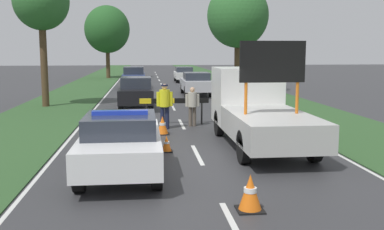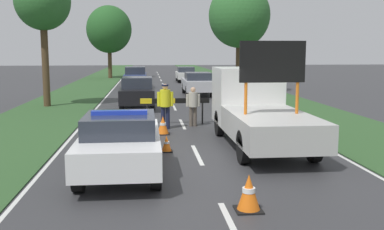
{
  "view_description": "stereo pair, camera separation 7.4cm",
  "coord_description": "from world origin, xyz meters",
  "px_view_note": "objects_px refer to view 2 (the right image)",
  "views": [
    {
      "loc": [
        -1.5,
        -11.82,
        3.01
      ],
      "look_at": [
        -0.1,
        1.34,
        1.1
      ],
      "focal_mm": 42.0,
      "sensor_mm": 36.0,
      "label": 1
    },
    {
      "loc": [
        -1.43,
        -11.82,
        3.01
      ],
      "look_at": [
        -0.1,
        1.34,
        1.1
      ],
      "focal_mm": 42.0,
      "sensor_mm": 36.0,
      "label": 2
    }
  ],
  "objects_px": {
    "work_truck": "(256,108)",
    "queued_car_sedan_black": "(137,92)",
    "road_barrier": "(175,103)",
    "queued_car_sedan_silver": "(198,83)",
    "traffic_cone_near_truck": "(249,193)",
    "roadside_tree_near_right": "(109,29)",
    "queued_car_van_white": "(186,74)",
    "queued_car_hatch_blue": "(136,77)",
    "roadside_tree_near_left": "(43,2)",
    "police_car": "(121,142)",
    "pedestrian_civilian": "(193,103)",
    "traffic_cone_near_police": "(163,125)",
    "police_officer": "(165,102)",
    "traffic_cone_centre_front": "(167,144)",
    "roadside_tree_mid_left": "(239,16)"
  },
  "relations": [
    {
      "from": "police_officer",
      "to": "queued_car_sedan_silver",
      "type": "xyz_separation_m",
      "value": [
        2.72,
        12.94,
        -0.23
      ]
    },
    {
      "from": "traffic_cone_near_truck",
      "to": "queued_car_sedan_black",
      "type": "distance_m",
      "value": 15.72
    },
    {
      "from": "roadside_tree_near_left",
      "to": "traffic_cone_near_police",
      "type": "bearing_deg",
      "value": -55.69
    },
    {
      "from": "traffic_cone_near_truck",
      "to": "police_car",
      "type": "bearing_deg",
      "value": 131.8
    },
    {
      "from": "queued_car_sedan_black",
      "to": "traffic_cone_near_police",
      "type": "bearing_deg",
      "value": 97.96
    },
    {
      "from": "queued_car_van_white",
      "to": "roadside_tree_near_left",
      "type": "distance_m",
      "value": 21.07
    },
    {
      "from": "traffic_cone_near_truck",
      "to": "queued_car_van_white",
      "type": "xyz_separation_m",
      "value": [
        1.84,
        35.04,
        0.39
      ]
    },
    {
      "from": "police_car",
      "to": "pedestrian_civilian",
      "type": "bearing_deg",
      "value": 70.96
    },
    {
      "from": "traffic_cone_near_truck",
      "to": "queued_car_van_white",
      "type": "bearing_deg",
      "value": 87.0
    },
    {
      "from": "police_car",
      "to": "roadside_tree_near_left",
      "type": "height_order",
      "value": "roadside_tree_near_left"
    },
    {
      "from": "traffic_cone_centre_front",
      "to": "roadside_tree_near_left",
      "type": "xyz_separation_m",
      "value": [
        -5.92,
        11.51,
        5.25
      ]
    },
    {
      "from": "roadside_tree_near_left",
      "to": "roadside_tree_mid_left",
      "type": "height_order",
      "value": "roadside_tree_mid_left"
    },
    {
      "from": "traffic_cone_near_truck",
      "to": "queued_car_sedan_black",
      "type": "height_order",
      "value": "queued_car_sedan_black"
    },
    {
      "from": "queued_car_sedan_silver",
      "to": "queued_car_hatch_blue",
      "type": "bearing_deg",
      "value": -54.64
    },
    {
      "from": "police_car",
      "to": "police_officer",
      "type": "bearing_deg",
      "value": 78.88
    },
    {
      "from": "roadside_tree_near_left",
      "to": "queued_car_hatch_blue",
      "type": "bearing_deg",
      "value": 68.73
    },
    {
      "from": "roadside_tree_near_right",
      "to": "road_barrier",
      "type": "bearing_deg",
      "value": -80.76
    },
    {
      "from": "pedestrian_civilian",
      "to": "traffic_cone_centre_front",
      "type": "distance_m",
      "value": 4.7
    },
    {
      "from": "traffic_cone_near_truck",
      "to": "queued_car_hatch_blue",
      "type": "relative_size",
      "value": 0.16
    },
    {
      "from": "road_barrier",
      "to": "queued_car_sedan_black",
      "type": "height_order",
      "value": "queued_car_sedan_black"
    },
    {
      "from": "queued_car_van_white",
      "to": "traffic_cone_centre_front",
      "type": "bearing_deg",
      "value": 83.96
    },
    {
      "from": "work_truck",
      "to": "traffic_cone_centre_front",
      "type": "height_order",
      "value": "work_truck"
    },
    {
      "from": "queued_car_van_white",
      "to": "roadside_tree_near_right",
      "type": "bearing_deg",
      "value": -39.55
    },
    {
      "from": "police_officer",
      "to": "roadside_tree_near_left",
      "type": "distance_m",
      "value": 10.64
    },
    {
      "from": "road_barrier",
      "to": "queued_car_sedan_silver",
      "type": "height_order",
      "value": "queued_car_sedan_silver"
    },
    {
      "from": "work_truck",
      "to": "traffic_cone_near_truck",
      "type": "relative_size",
      "value": 8.99
    },
    {
      "from": "traffic_cone_centre_front",
      "to": "queued_car_van_white",
      "type": "xyz_separation_m",
      "value": [
        3.17,
        29.91,
        0.5
      ]
    },
    {
      "from": "traffic_cone_near_police",
      "to": "queued_car_sedan_black",
      "type": "xyz_separation_m",
      "value": [
        -1.06,
        7.55,
        0.51
      ]
    },
    {
      "from": "traffic_cone_centre_front",
      "to": "roadside_tree_near_left",
      "type": "bearing_deg",
      "value": 117.22
    },
    {
      "from": "work_truck",
      "to": "traffic_cone_near_police",
      "type": "height_order",
      "value": "work_truck"
    },
    {
      "from": "traffic_cone_near_truck",
      "to": "roadside_tree_near_left",
      "type": "height_order",
      "value": "roadside_tree_near_left"
    },
    {
      "from": "police_car",
      "to": "queued_car_van_white",
      "type": "relative_size",
      "value": 1.11
    },
    {
      "from": "queued_car_hatch_blue",
      "to": "roadside_tree_near_right",
      "type": "height_order",
      "value": "roadside_tree_near_right"
    },
    {
      "from": "police_officer",
      "to": "traffic_cone_near_police",
      "type": "relative_size",
      "value": 2.62
    },
    {
      "from": "traffic_cone_near_police",
      "to": "queued_car_hatch_blue",
      "type": "height_order",
      "value": "queued_car_hatch_blue"
    },
    {
      "from": "police_car",
      "to": "roadside_tree_near_left",
      "type": "distance_m",
      "value": 15.31
    },
    {
      "from": "traffic_cone_centre_front",
      "to": "queued_car_sedan_silver",
      "type": "distance_m",
      "value": 17.16
    },
    {
      "from": "police_officer",
      "to": "roadside_tree_near_right",
      "type": "bearing_deg",
      "value": -67.48
    },
    {
      "from": "work_truck",
      "to": "queued_car_sedan_black",
      "type": "xyz_separation_m",
      "value": [
        -4.02,
        9.42,
        -0.32
      ]
    },
    {
      "from": "traffic_cone_near_truck",
      "to": "queued_car_hatch_blue",
      "type": "bearing_deg",
      "value": 95.65
    },
    {
      "from": "pedestrian_civilian",
      "to": "queued_car_van_white",
      "type": "distance_m",
      "value": 25.51
    },
    {
      "from": "traffic_cone_near_police",
      "to": "traffic_cone_near_truck",
      "type": "height_order",
      "value": "traffic_cone_near_truck"
    },
    {
      "from": "road_barrier",
      "to": "roadside_tree_near_right",
      "type": "bearing_deg",
      "value": 106.24
    },
    {
      "from": "road_barrier",
      "to": "queued_car_sedan_black",
      "type": "bearing_deg",
      "value": 113.99
    },
    {
      "from": "police_car",
      "to": "queued_car_hatch_blue",
      "type": "relative_size",
      "value": 1.0
    },
    {
      "from": "police_car",
      "to": "work_truck",
      "type": "xyz_separation_m",
      "value": [
        4.18,
        3.26,
        0.37
      ]
    },
    {
      "from": "road_barrier",
      "to": "police_officer",
      "type": "height_order",
      "value": "police_officer"
    },
    {
      "from": "pedestrian_civilian",
      "to": "queued_car_sedan_black",
      "type": "height_order",
      "value": "queued_car_sedan_black"
    },
    {
      "from": "traffic_cone_near_truck",
      "to": "pedestrian_civilian",
      "type": "bearing_deg",
      "value": 90.41
    },
    {
      "from": "queued_car_sedan_black",
      "to": "traffic_cone_near_truck",
      "type": "bearing_deg",
      "value": 98.74
    }
  ]
}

